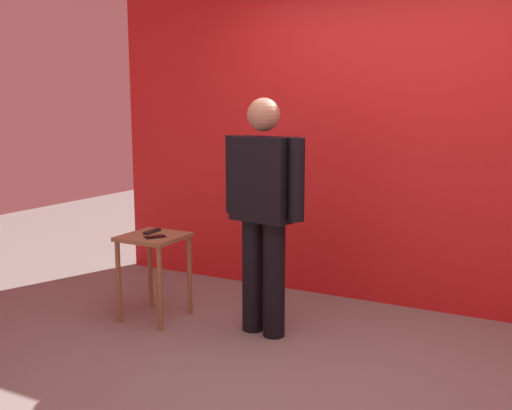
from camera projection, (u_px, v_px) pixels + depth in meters
The scene contains 6 objects.
ground_plane at pixel (293, 386), 3.26m from camera, with size 12.00×12.00×0.00m, color gray.
back_wall_red at pixel (382, 136), 4.51m from camera, with size 4.88×0.12×2.68m, color red.
standing_person at pixel (264, 205), 3.89m from camera, with size 0.64×0.29×1.62m.
side_table at pixel (154, 252), 4.24m from camera, with size 0.43×0.43×0.64m.
cell_phone at pixel (155, 237), 4.13m from camera, with size 0.07×0.14×0.01m, color black.
tv_remote at pixel (152, 231), 4.29m from camera, with size 0.04×0.17×0.02m, color black.
Camera 1 is at (1.21, -2.80, 1.55)m, focal length 40.43 mm.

